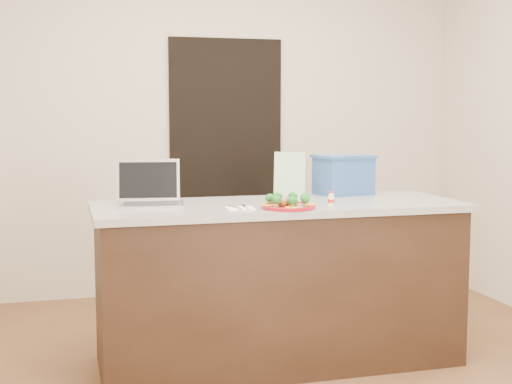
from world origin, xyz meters
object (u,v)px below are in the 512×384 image
object	(u,v)px
island	(279,283)
chair	(200,253)
laptop	(150,193)
napkin	(240,208)
yogurt_bottle	(331,200)
plate	(288,206)
blue_box	(344,174)

from	to	relation	value
island	chair	size ratio (longest dim) A/B	2.47
island	chair	world-z (taller)	island
laptop	napkin	bearing A→B (deg)	-24.19
island	yogurt_bottle	size ratio (longest dim) A/B	26.65
napkin	yogurt_bottle	xyz separation A→B (m)	(0.51, 0.01, 0.03)
plate	blue_box	bearing A→B (deg)	45.19
yogurt_bottle	island	bearing A→B (deg)	142.51
chair	plate	bearing A→B (deg)	-94.11
island	plate	bearing A→B (deg)	-95.60
napkin	chair	bearing A→B (deg)	90.21
island	napkin	bearing A→B (deg)	-145.16
laptop	chair	bearing A→B (deg)	70.97
laptop	chair	xyz separation A→B (m)	(0.43, 0.82, -0.51)
island	chair	bearing A→B (deg)	106.71
plate	yogurt_bottle	size ratio (longest dim) A/B	3.68
chair	blue_box	bearing A→B (deg)	-55.09
plate	chair	bearing A→B (deg)	102.22
yogurt_bottle	laptop	size ratio (longest dim) A/B	0.20
laptop	plate	bearing A→B (deg)	-17.53
napkin	yogurt_bottle	size ratio (longest dim) A/B	1.80
plate	yogurt_bottle	xyz separation A→B (m)	(0.26, 0.06, 0.02)
napkin	laptop	world-z (taller)	laptop
plate	chair	world-z (taller)	plate
plate	laptop	distance (m)	0.77
island	napkin	world-z (taller)	napkin
island	yogurt_bottle	xyz separation A→B (m)	(0.24, -0.18, 0.49)
laptop	chair	size ratio (longest dim) A/B	0.46
island	laptop	world-z (taller)	laptop
plate	blue_box	distance (m)	0.76
island	napkin	xyz separation A→B (m)	(-0.27, -0.19, 0.46)
laptop	island	bearing A→B (deg)	1.15
yogurt_bottle	chair	xyz separation A→B (m)	(-0.51, 1.10, -0.48)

